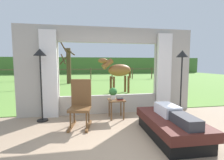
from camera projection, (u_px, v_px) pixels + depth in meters
name	position (u px, v px, depth m)	size (l,w,h in m)	color
ground_plane	(130.00, 150.00, 2.88)	(12.00, 12.00, 0.00)	gray
back_wall_with_window	(109.00, 72.00, 4.97)	(5.20, 0.12, 2.55)	#ADA599
curtain_panel_left	(49.00, 74.00, 4.54)	(0.44, 0.10, 2.40)	silver
curtain_panel_right	(164.00, 73.00, 5.14)	(0.44, 0.10, 2.40)	silver
outdoor_pasture_lawn	(91.00, 79.00, 15.77)	(36.00, 21.68, 0.02)	olive
distant_hill_ridge	(87.00, 66.00, 25.29)	(36.00, 2.00, 2.40)	#497333
recliner_sofa	(170.00, 127.00, 3.38)	(0.94, 1.72, 0.42)	black
reclining_person	(172.00, 113.00, 3.31)	(0.36, 1.43, 0.22)	silver
rocking_chair	(81.00, 104.00, 3.97)	(0.58, 0.75, 1.12)	brown
side_table	(116.00, 103.00, 4.55)	(0.44, 0.44, 0.52)	brown
potted_plant	(113.00, 93.00, 4.57)	(0.22, 0.22, 0.32)	silver
book_stack	(120.00, 99.00, 4.49)	(0.18, 0.15, 0.05)	#B22D28
floor_lamp_left	(40.00, 63.00, 4.22)	(0.32, 0.32, 1.87)	black
floor_lamp_right	(182.00, 64.00, 4.37)	(0.32, 0.32, 1.84)	black
horse	(118.00, 70.00, 8.25)	(1.81, 0.90, 1.73)	brown
pasture_tree	(68.00, 65.00, 12.19)	(1.18, 1.34, 3.17)	#4C3823
pasture_fence_line	(91.00, 72.00, 15.38)	(16.10, 0.10, 1.10)	brown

